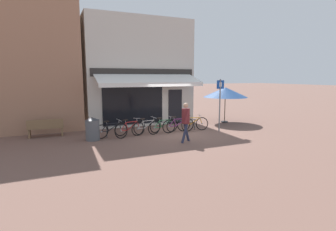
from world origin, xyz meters
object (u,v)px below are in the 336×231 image
bicycle_black (111,130)px  cafe_parasol (225,92)px  bicycle_red (130,129)px  bicycle_purple (178,125)px  bicycle_orange (193,124)px  parking_sign (220,100)px  park_bench (46,128)px  litter_bin (92,129)px  pedestrian_adult (186,118)px  bicycle_green (163,126)px  bicycle_silver (147,127)px

bicycle_black → cafe_parasol: bearing=-3.5°
bicycle_red → bicycle_purple: bicycle_red is taller
bicycle_purple → bicycle_orange: same height
bicycle_purple → bicycle_orange: 0.93m
parking_sign → park_bench: size_ratio=1.70×
litter_bin → cafe_parasol: (8.38, 1.49, 1.38)m
pedestrian_adult → cafe_parasol: size_ratio=0.64×
bicycle_green → bicycle_silver: bearing=159.7°
park_bench → cafe_parasol: bearing=2.7°
parking_sign → park_bench: bearing=165.0°
bicycle_black → cafe_parasol: (7.49, 1.32, 1.53)m
bicycle_orange → litter_bin: size_ratio=1.67×
bicycle_black → bicycle_green: (2.63, -0.16, 0.01)m
bicycle_red → bicycle_green: (1.74, 0.02, -0.01)m
bicycle_silver → parking_sign: size_ratio=0.63×
bicycle_red → litter_bin: 1.79m
bicycle_red → bicycle_purple: 2.54m
bicycle_purple → cafe_parasol: bearing=21.9°
parking_sign → bicycle_green: bearing=166.3°
bicycle_orange → park_bench: park_bench is taller
bicycle_orange → parking_sign: bearing=-22.3°
bicycle_red → cafe_parasol: 6.93m
bicycle_silver → pedestrian_adult: (1.06, -2.18, 0.70)m
bicycle_green → cafe_parasol: size_ratio=0.65×
bicycle_red → bicycle_green: bearing=-21.2°
bicycle_purple → litter_bin: bearing=179.3°
bicycle_purple → park_bench: size_ratio=1.11×
bicycle_silver → bicycle_orange: bearing=-18.7°
bicycle_orange → bicycle_silver: bearing=-173.9°
litter_bin → bicycle_silver: bearing=3.2°
cafe_parasol → park_bench: cafe_parasol is taller
bicycle_red → park_bench: bearing=135.8°
bicycle_silver → bicycle_green: 0.85m
cafe_parasol → park_bench: 10.44m
bicycle_black → bicycle_silver: size_ratio=0.96×
bicycle_red → bicycle_orange: (3.46, 0.03, -0.01)m
bicycle_green → bicycle_purple: bicycle_purple is taller
bicycle_green → park_bench: size_ratio=1.11×
pedestrian_adult → parking_sign: parking_sign is taller
bicycle_red → bicycle_orange: bearing=-21.2°
bicycle_orange → pedestrian_adult: size_ratio=1.00×
bicycle_green → parking_sign: bearing=-24.8°
bicycle_purple → parking_sign: 2.55m
bicycle_silver → cafe_parasol: bearing=-2.7°
bicycle_silver → bicycle_green: bearing=-25.1°
bicycle_silver → bicycle_green: bicycle_green is taller
bicycle_purple → litter_bin: litter_bin is taller
bicycle_silver → park_bench: bearing=147.2°
bicycle_silver → parking_sign: parking_sign is taller
bicycle_silver → pedestrian_adult: size_ratio=0.99×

